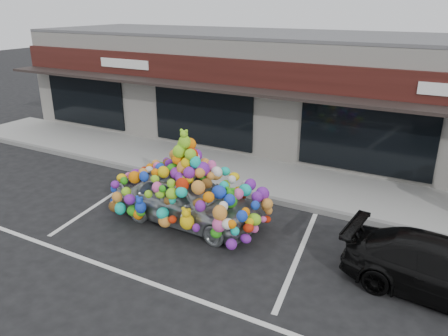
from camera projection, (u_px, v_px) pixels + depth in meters
The scene contains 9 objects.
ground at pixel (191, 230), 11.08m from camera, with size 90.00×90.00×0.00m, color black.
shop_building at pixel (306, 90), 17.22m from camera, with size 24.00×7.20×4.31m.
sidewalk at pixel (257, 176), 14.32m from camera, with size 26.00×3.00×0.15m, color #9B9B95.
kerb at pixel (236, 192), 13.10m from camera, with size 26.00×0.18×0.16m, color slate.
parking_stripe_left at pixel (103, 201), 12.69m from camera, with size 0.12×4.40×0.01m, color silver.
parking_stripe_mid at pixel (299, 255), 9.97m from camera, with size 0.12×4.40×0.01m, color silver.
lane_line at pixel (214, 306), 8.29m from camera, with size 14.00×0.12×0.01m, color silver.
toy_car at pixel (187, 193), 11.21m from camera, with size 2.85×4.23×2.43m.
black_sedan at pixel (445, 271), 8.40m from camera, with size 3.88×1.58×1.13m, color black.
Camera 1 is at (5.48, -8.17, 5.39)m, focal length 35.00 mm.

